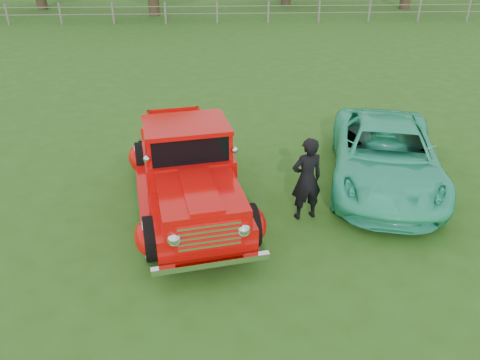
{
  "coord_description": "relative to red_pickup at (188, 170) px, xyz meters",
  "views": [
    {
      "loc": [
        -0.08,
        -6.62,
        4.84
      ],
      "look_at": [
        0.31,
        1.2,
        0.65
      ],
      "focal_mm": 35.0,
      "sensor_mm": 36.0,
      "label": 1
    }
  ],
  "objects": [
    {
      "name": "teal_sedan",
      "position": [
        4.12,
        0.79,
        -0.15
      ],
      "size": [
        3.19,
        5.05,
        1.3
      ],
      "primitive_type": "imported",
      "rotation": [
        0.0,
        0.0,
        -0.24
      ],
      "color": "#31C595",
      "rests_on": "ground"
    },
    {
      "name": "ground",
      "position": [
        0.68,
        -1.38,
        -0.8
      ],
      "size": [
        140.0,
        140.0,
        0.0
      ],
      "primitive_type": "plane",
      "color": "#284F15",
      "rests_on": "ground"
    },
    {
      "name": "red_pickup",
      "position": [
        0.0,
        0.0,
        0.0
      ],
      "size": [
        2.89,
        5.22,
        1.78
      ],
      "rotation": [
        0.0,
        0.0,
        0.19
      ],
      "color": "black",
      "rests_on": "ground"
    },
    {
      "name": "distant_hills",
      "position": [
        -3.4,
        58.08,
        -5.34
      ],
      "size": [
        116.0,
        60.0,
        18.0
      ],
      "color": "#316525",
      "rests_on": "ground"
    },
    {
      "name": "man",
      "position": [
        2.2,
        -0.51,
        0.02
      ],
      "size": [
        0.67,
        0.52,
        1.63
      ],
      "primitive_type": "imported",
      "rotation": [
        0.0,
        0.0,
        3.39
      ],
      "color": "black",
      "rests_on": "ground"
    },
    {
      "name": "fence_line",
      "position": [
        0.68,
        20.62,
        -0.19
      ],
      "size": [
        48.0,
        0.12,
        1.2
      ],
      "color": "slate",
      "rests_on": "ground"
    }
  ]
}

